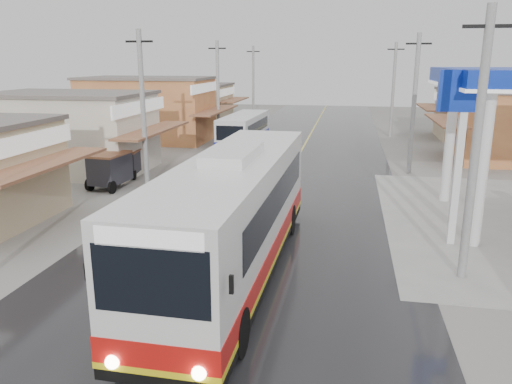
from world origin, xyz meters
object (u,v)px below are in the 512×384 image
cyclist (206,187)px  tricycle_near (128,162)px  second_bus (244,132)px  coach_bus (235,215)px  tricycle_far (110,168)px

cyclist → tricycle_near: (-5.88, 4.28, 0.14)m
second_bus → tricycle_near: bearing=-116.0°
coach_bus → cyclist: coach_bus is taller
second_bus → tricycle_far: size_ratio=3.17×
cyclist → tricycle_near: size_ratio=1.11×
tricycle_near → coach_bus: bearing=-61.2°
coach_bus → tricycle_far: 12.85m
coach_bus → second_bus: (-4.17, 21.30, -0.47)m
cyclist → tricycle_far: cyclist is taller
second_bus → cyclist: 13.59m
cyclist → tricycle_near: bearing=153.0°
coach_bus → cyclist: 8.48m
coach_bus → second_bus: bearing=102.3°
tricycle_far → second_bus: bearing=73.8°
second_bus → tricycle_far: 12.86m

